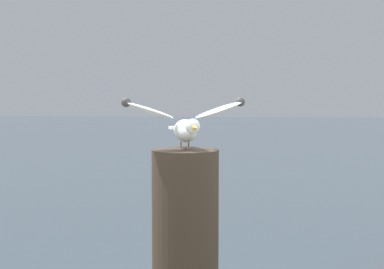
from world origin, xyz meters
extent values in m
cylinder|color=#382D23|center=(-0.27, -0.51, 1.80)|extent=(0.30, 0.30, 0.81)
cylinder|color=tan|center=(-0.29, -0.51, 2.22)|extent=(0.01, 0.01, 0.04)
cylinder|color=tan|center=(-0.26, -0.50, 2.22)|extent=(0.01, 0.01, 0.04)
ellipsoid|color=white|center=(-0.27, -0.51, 2.28)|extent=(0.17, 0.25, 0.10)
sphere|color=white|center=(-0.22, -0.64, 2.31)|extent=(0.06, 0.06, 0.06)
cone|color=gold|center=(-0.20, -0.69, 2.31)|extent=(0.03, 0.05, 0.02)
cube|color=white|center=(-0.32, -0.38, 2.29)|extent=(0.10, 0.09, 0.01)
ellipsoid|color=white|center=(-0.42, -0.56, 2.38)|extent=(0.25, 0.19, 0.09)
sphere|color=#383838|center=(-0.52, -0.60, 2.41)|extent=(0.04, 0.04, 0.04)
ellipsoid|color=white|center=(-0.13, -0.45, 2.38)|extent=(0.25, 0.19, 0.09)
sphere|color=#383838|center=(-0.03, -0.41, 2.41)|extent=(0.04, 0.04, 0.04)
camera|label=1|loc=(0.05, -2.89, 2.44)|focal=50.38mm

